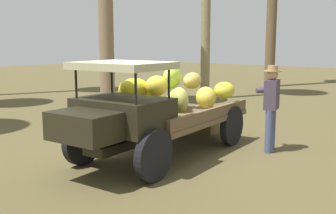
% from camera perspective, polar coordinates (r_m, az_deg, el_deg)
% --- Properties ---
extents(ground_plane, '(60.00, 60.00, 0.00)m').
position_cam_1_polar(ground_plane, '(8.02, -2.19, -6.68)').
color(ground_plane, brown).
extents(truck, '(4.55, 2.06, 1.87)m').
position_cam_1_polar(truck, '(7.59, -2.35, -0.43)').
color(truck, black).
rests_on(truck, ground).
extents(farmer, '(0.53, 0.49, 1.74)m').
position_cam_1_polar(farmer, '(8.27, 14.42, 0.57)').
color(farmer, '#474F78').
rests_on(farmer, ground).
extents(wooden_crate, '(0.52, 0.54, 0.46)m').
position_cam_1_polar(wooden_crate, '(9.88, 5.82, -2.30)').
color(wooden_crate, olive).
rests_on(wooden_crate, ground).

